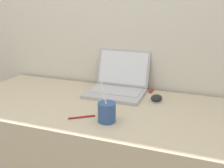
# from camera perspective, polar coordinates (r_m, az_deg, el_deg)

# --- Properties ---
(wall_back) EXTENTS (7.00, 0.04, 2.50)m
(wall_back) POSITION_cam_1_polar(r_m,az_deg,el_deg) (1.73, 0.10, 15.83)
(wall_back) COLOR silver
(wall_back) RESTS_ON ground_plane
(desk) EXTENTS (1.49, 0.70, 0.76)m
(desk) POSITION_cam_1_polar(r_m,az_deg,el_deg) (1.66, -4.68, -16.43)
(desk) COLOR beige
(desk) RESTS_ON ground_plane
(laptop) EXTENTS (0.34, 0.33, 0.24)m
(laptop) POSITION_cam_1_polar(r_m,az_deg,el_deg) (1.63, 1.30, -0.03)
(laptop) COLOR #ADADB2
(laptop) RESTS_ON desk
(drink_cup) EXTENTS (0.09, 0.09, 0.21)m
(drink_cup) POSITION_cam_1_polar(r_m,az_deg,el_deg) (1.25, -1.15, -6.05)
(drink_cup) COLOR #33518C
(drink_cup) RESTS_ON desk
(computer_mouse) EXTENTS (0.07, 0.09, 0.04)m
(computer_mouse) POSITION_cam_1_polar(r_m,az_deg,el_deg) (1.52, 9.65, -3.11)
(computer_mouse) COLOR white
(computer_mouse) RESTS_ON desk
(usb_stick) EXTENTS (0.02, 0.06, 0.01)m
(usb_stick) POSITION_cam_1_polar(r_m,az_deg,el_deg) (1.67, 8.53, -1.55)
(usb_stick) COLOR #B2261E
(usb_stick) RESTS_ON desk
(pen) EXTENTS (0.12, 0.08, 0.01)m
(pen) POSITION_cam_1_polar(r_m,az_deg,el_deg) (1.31, -6.61, -7.15)
(pen) COLOR #A51E1E
(pen) RESTS_ON desk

